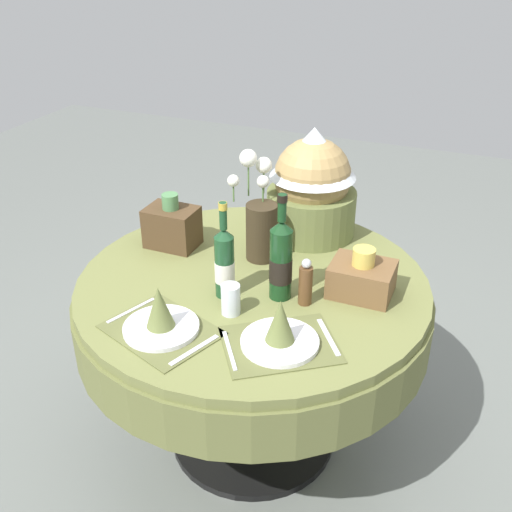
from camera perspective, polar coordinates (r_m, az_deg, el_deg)
name	(u,v)px	position (r m, az deg, el deg)	size (l,w,h in m)	color
ground	(253,435)	(2.65, -0.27, -16.57)	(8.00, 8.00, 0.00)	slate
dining_table	(253,312)	(2.25, -0.31, -5.31)	(1.29, 1.29, 0.77)	olive
place_setting_left	(160,318)	(1.91, -9.03, -5.84)	(0.41, 0.36, 0.16)	brown
place_setting_right	(280,332)	(1.83, 2.29, -7.23)	(0.43, 0.41, 0.16)	brown
flower_vase	(260,220)	(2.25, 0.39, 3.45)	(0.19, 0.19, 0.40)	#332819
wine_bottle_left	(281,260)	(2.00, 2.37, -0.35)	(0.08, 0.08, 0.38)	#143819
wine_bottle_centre	(224,262)	(2.02, -3.00, -0.59)	(0.07, 0.07, 0.35)	#194223
tumbler_mid	(231,299)	(1.96, -2.41, -4.12)	(0.06, 0.06, 0.11)	silver
pepper_mill	(306,283)	(2.01, 4.71, -2.60)	(0.05, 0.05, 0.17)	brown
gift_tub_back_centre	(312,181)	(2.41, 5.35, 7.08)	(0.36, 0.36, 0.45)	olive
woven_basket_side_left	(172,226)	(2.38, -7.95, 2.84)	(0.20, 0.14, 0.22)	#47331E
woven_basket_side_right	(362,277)	(2.09, 9.97, -2.00)	(0.21, 0.17, 0.17)	brown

